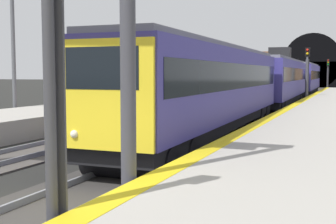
{
  "coord_description": "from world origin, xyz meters",
  "views": [
    {
      "loc": [
        -6.71,
        -5.59,
        2.79
      ],
      "look_at": [
        9.22,
        1.0,
        1.31
      ],
      "focal_mm": 48.3,
      "sensor_mm": 36.0,
      "label": 1
    }
  ],
  "objects_px": {
    "railway_signal_far": "(328,72)",
    "railway_signal_near": "(50,67)",
    "railway_signal_mid": "(307,72)",
    "catenary_mast_near": "(14,53)",
    "train_adjacent_platform": "(256,78)",
    "train_main_approaching": "(279,80)"
  },
  "relations": [
    {
      "from": "train_adjacent_platform",
      "to": "catenary_mast_near",
      "type": "xyz_separation_m",
      "value": [
        -30.81,
        7.11,
        1.62
      ]
    },
    {
      "from": "train_adjacent_platform",
      "to": "railway_signal_far",
      "type": "relative_size",
      "value": 13.11
    },
    {
      "from": "railway_signal_mid",
      "to": "railway_signal_far",
      "type": "bearing_deg",
      "value": -180.0
    },
    {
      "from": "railway_signal_mid",
      "to": "catenary_mast_near",
      "type": "height_order",
      "value": "catenary_mast_near"
    },
    {
      "from": "railway_signal_near",
      "to": "catenary_mast_near",
      "type": "distance_m",
      "value": 20.33
    },
    {
      "from": "train_main_approaching",
      "to": "catenary_mast_near",
      "type": "xyz_separation_m",
      "value": [
        -16.83,
        11.81,
        1.64
      ]
    },
    {
      "from": "train_adjacent_platform",
      "to": "train_main_approaching",
      "type": "bearing_deg",
      "value": 18.23
    },
    {
      "from": "railway_signal_mid",
      "to": "train_main_approaching",
      "type": "bearing_deg",
      "value": -37.38
    },
    {
      "from": "catenary_mast_near",
      "to": "railway_signal_far",
      "type": "bearing_deg",
      "value": -15.14
    },
    {
      "from": "railway_signal_near",
      "to": "catenary_mast_near",
      "type": "bearing_deg",
      "value": -137.57
    },
    {
      "from": "train_main_approaching",
      "to": "railway_signal_mid",
      "type": "bearing_deg",
      "value": 141.39
    },
    {
      "from": "train_adjacent_platform",
      "to": "railway_signal_mid",
      "type": "relative_size",
      "value": 13.05
    },
    {
      "from": "railway_signal_mid",
      "to": "railway_signal_far",
      "type": "height_order",
      "value": "railway_signal_mid"
    },
    {
      "from": "train_adjacent_platform",
      "to": "railway_signal_far",
      "type": "height_order",
      "value": "railway_signal_far"
    },
    {
      "from": "railway_signal_mid",
      "to": "catenary_mast_near",
      "type": "distance_m",
      "value": 23.7
    },
    {
      "from": "train_main_approaching",
      "to": "train_adjacent_platform",
      "type": "bearing_deg",
      "value": -162.64
    },
    {
      "from": "railway_signal_near",
      "to": "catenary_mast_near",
      "type": "xyz_separation_m",
      "value": [
        14.99,
        13.7,
        1.02
      ]
    },
    {
      "from": "train_adjacent_platform",
      "to": "railway_signal_far",
      "type": "xyz_separation_m",
      "value": [
        19.83,
        -6.59,
        0.7
      ]
    },
    {
      "from": "train_adjacent_platform",
      "to": "railway_signal_mid",
      "type": "distance_m",
      "value": 13.27
    },
    {
      "from": "train_adjacent_platform",
      "to": "railway_signal_mid",
      "type": "height_order",
      "value": "railway_signal_mid"
    },
    {
      "from": "catenary_mast_near",
      "to": "train_main_approaching",
      "type": "bearing_deg",
      "value": -35.06
    },
    {
      "from": "railway_signal_far",
      "to": "railway_signal_near",
      "type": "bearing_deg",
      "value": 0.0
    }
  ]
}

